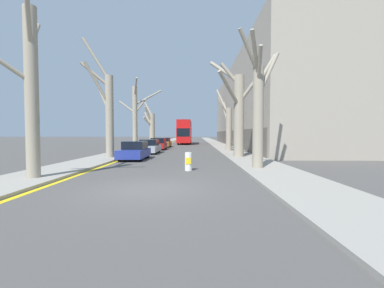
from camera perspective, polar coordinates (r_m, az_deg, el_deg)
The scene contains 18 objects.
ground_plane at distance 9.36m, azimuth -9.51°, elevation -9.87°, with size 300.00×300.00×0.00m, color #4C4947.
sidewalk_left at distance 59.47m, azimuth -6.05°, elevation 0.48°, with size 2.91×120.00×0.12m, color gray.
sidewalk_right at distance 59.16m, azimuth 4.73°, elevation 0.47°, with size 2.91×120.00×0.12m, color gray.
building_facade_right at distance 43.59m, azimuth 14.81°, elevation 7.66°, with size 10.08×46.75×12.18m.
kerb_line_stripe at distance 59.30m, azimuth -4.48°, elevation 0.42°, with size 0.24×120.00×0.01m, color yellow.
street_tree_left_0 at distance 12.83m, azimuth -32.25°, elevation 10.57°, with size 2.67×3.25×8.04m.
street_tree_left_1 at distance 21.28m, azimuth -18.32°, elevation 7.30°, with size 2.39×1.99×9.37m.
street_tree_left_2 at distance 29.48m, azimuth -12.43°, elevation 6.12°, with size 4.78×3.30×7.88m.
street_tree_left_3 at distance 39.65m, azimuth -9.03°, elevation 3.71°, with size 1.98×2.24×7.20m.
street_tree_right_0 at distance 14.47m, azimuth 14.58°, elevation 8.07°, with size 2.83×3.37×7.28m.
street_tree_right_1 at distance 21.10m, azimuth 10.13°, elevation 7.35°, with size 3.94×4.18×8.25m.
street_tree_right_2 at distance 28.68m, azimuth 7.96°, elevation 4.26°, with size 1.67×2.05×7.06m.
double_decker_bus at distance 48.94m, azimuth -1.63°, elevation 2.94°, with size 2.47×10.78×4.39m.
parked_car_0 at distance 20.07m, azimuth -12.63°, elevation -1.49°, with size 1.78×4.09×1.39m.
parked_car_1 at distance 26.03m, azimuth -9.47°, elevation -0.61°, with size 1.86×4.23×1.38m.
parked_car_2 at distance 31.96m, azimuth -7.52°, elevation -0.02°, with size 1.86×4.08×1.43m.
parked_car_3 at distance 37.75m, azimuth -6.22°, elevation 0.31°, with size 1.78×4.54×1.36m.
traffic_bollard at distance 13.68m, azimuth -0.80°, elevation -3.90°, with size 0.38×0.39×0.98m.
Camera 1 is at (1.67, -9.00, 1.98)m, focal length 24.00 mm.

